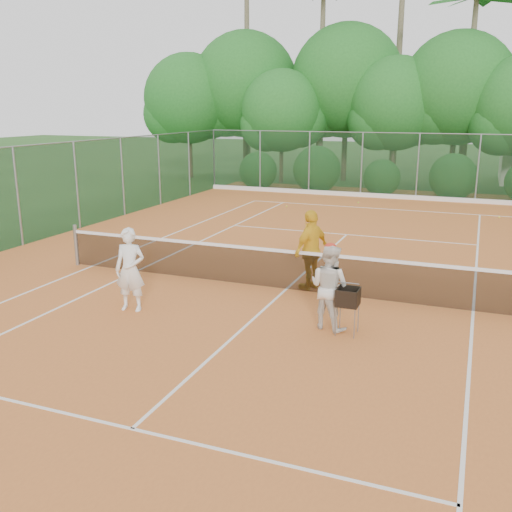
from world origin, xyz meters
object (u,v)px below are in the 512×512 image
at_px(player_center_grp, 329,286).
at_px(player_white, 130,270).
at_px(player_yellow, 311,250).
at_px(ball_hopper, 348,298).

bearing_deg(player_center_grp, player_white, -172.65).
bearing_deg(player_yellow, player_center_grp, 46.67).
bearing_deg(player_white, ball_hopper, -5.91).
relative_size(player_white, player_yellow, 0.94).
relative_size(player_white, player_center_grp, 1.04).
bearing_deg(player_center_grp, player_yellow, 113.99).
xyz_separation_m(player_center_grp, player_yellow, (-1.00, 2.26, 0.10)).
distance_m(player_yellow, ball_hopper, 2.82).
relative_size(player_center_grp, player_yellow, 0.90).
distance_m(player_center_grp, ball_hopper, 0.46).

